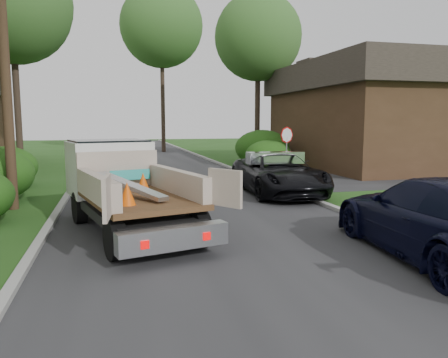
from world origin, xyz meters
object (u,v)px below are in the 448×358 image
at_px(house_right, 376,114).
at_px(tree_center_far, 162,26).
at_px(stop_sign, 287,142).
at_px(navy_suv, 442,218).
at_px(black_pickup, 278,174).
at_px(flatbed_truck, 120,180).
at_px(tree_right_far, 258,37).
at_px(tree_left_far, 11,4).
at_px(utility_pole, 4,37).

bearing_deg(house_right, tree_center_far, 124.51).
xyz_separation_m(stop_sign, navy_suv, (-1.49, -11.50, -0.95)).
xyz_separation_m(tree_center_far, navy_suv, (1.71, -32.50, -10.15)).
distance_m(house_right, black_pickup, 12.80).
relative_size(stop_sign, flatbed_truck, 0.40).
height_order(tree_right_far, black_pickup, tree_right_far).
height_order(house_right, tree_left_far, tree_left_far).
distance_m(tree_center_far, black_pickup, 26.39).
height_order(utility_pole, tree_center_far, tree_center_far).
xyz_separation_m(tree_left_far, tree_right_far, (15.00, 3.00, -0.50)).
xyz_separation_m(tree_center_far, black_pickup, (1.54, -24.29, -10.22)).
bearing_deg(utility_pole, tree_center_far, 73.35).
bearing_deg(navy_suv, house_right, -113.07).
bearing_deg(black_pickup, tree_left_far, 136.70).
xyz_separation_m(house_right, tree_left_far, (-20.50, 3.00, 5.82)).
distance_m(flatbed_truck, black_pickup, 6.96).
bearing_deg(navy_suv, tree_left_far, -53.80).
distance_m(tree_right_far, tree_center_far, 11.68).
xyz_separation_m(tree_right_far, navy_suv, (-3.79, -22.50, -7.65)).
xyz_separation_m(utility_pole, tree_right_far, (12.98, 15.02, 3.31)).
xyz_separation_m(tree_right_far, flatbed_truck, (-9.80, -18.06, -7.28)).
distance_m(stop_sign, house_right, 9.37).
height_order(flatbed_truck, black_pickup, flatbed_truck).
bearing_deg(tree_center_far, tree_right_far, -61.19).
distance_m(utility_pole, tree_center_far, 26.75).
bearing_deg(utility_pole, stop_sign, 20.62).
bearing_deg(flatbed_truck, house_right, 23.89).
bearing_deg(tree_left_far, black_pickup, -45.64).
height_order(black_pickup, navy_suv, navy_suv).
xyz_separation_m(house_right, flatbed_truck, (-15.30, -12.06, -1.96)).
distance_m(utility_pole, navy_suv, 12.62).
height_order(tree_right_far, tree_center_far, tree_center_far).
xyz_separation_m(tree_center_far, flatbed_truck, (-4.30, -28.06, -9.78)).
bearing_deg(tree_left_far, tree_center_far, 53.84).
xyz_separation_m(house_right, navy_suv, (-9.29, -16.50, -2.33)).
bearing_deg(tree_left_far, tree_right_far, 11.31).
height_order(house_right, tree_center_far, tree_center_far).
height_order(utility_pole, tree_left_far, tree_left_far).
height_order(tree_left_far, navy_suv, tree_left_far).
distance_m(tree_left_far, black_pickup, 17.80).
relative_size(house_right, navy_suv, 2.27).
distance_m(stop_sign, tree_center_far, 23.15).
relative_size(stop_sign, utility_pole, 0.25).
xyz_separation_m(stop_sign, black_pickup, (-1.66, -3.29, -1.01)).
bearing_deg(navy_suv, black_pickup, -82.47).
relative_size(tree_left_far, tree_center_far, 0.84).
distance_m(utility_pole, house_right, 20.66).
relative_size(utility_pole, house_right, 0.77).
bearing_deg(navy_suv, stop_sign, -91.06).
relative_size(utility_pole, flatbed_truck, 1.61).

